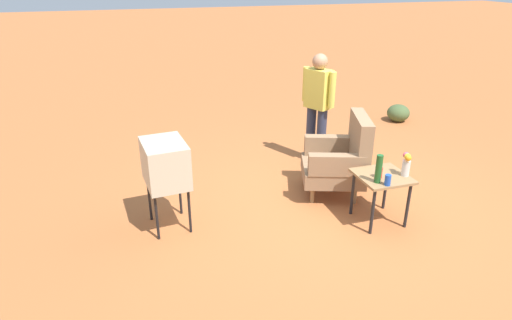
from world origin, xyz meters
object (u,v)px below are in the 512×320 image
Objects in this scene: soda_can_blue at (388,180)px; tv_on_stand at (165,164)px; side_table at (382,182)px; soda_can_red at (379,173)px; flower_vase at (406,163)px; armchair at (341,158)px; bottle_wine_green at (379,169)px; person_standing at (318,102)px.

tv_on_stand is at bearing -110.41° from soda_can_blue.
side_table is 0.17m from soda_can_red.
side_table is at bearing 75.49° from tv_on_stand.
flower_vase is (0.08, 0.23, 0.23)m from side_table.
soda_can_red is (-0.19, 0.01, 0.00)m from soda_can_blue.
tv_on_stand is 3.89× the size of flower_vase.
side_table is (0.75, 0.12, 0.01)m from armchair.
armchair is at bearing -156.83° from flower_vase.
bottle_wine_green is 2.62× the size of soda_can_blue.
armchair is 8.69× the size of soda_can_red.
bottle_wine_green reaches higher than soda_can_red.
side_table is 2.22× the size of flower_vase.
side_table is 2.43m from tv_on_stand.
armchair is 0.81m from soda_can_red.
soda_can_red is at bearing 175.73° from soda_can_blue.
flower_vase is (0.04, 0.31, 0.09)m from soda_can_red.
tv_on_stand is 2.35m from soda_can_red.
tv_on_stand is at bearing -105.96° from soda_can_red.
side_table is at bearing 158.82° from soda_can_blue.
soda_can_blue is at bearing 34.57° from bottle_wine_green.
person_standing is at bearing -172.87° from flower_vase.
soda_can_blue is (0.98, 0.03, 0.15)m from armchair.
soda_can_blue is (0.09, 0.07, -0.10)m from bottle_wine_green.
flower_vase is (0.83, 0.36, 0.24)m from armchair.
person_standing is 2.04m from soda_can_blue.
person_standing is 1.94m from bottle_wine_green.
armchair is at bearing -170.77° from side_table.
flower_vase is at bearing 23.17° from armchair.
armchair is 0.92m from bottle_wine_green.
bottle_wine_green reaches higher than flower_vase.
soda_can_blue is 1.00× the size of soda_can_red.
tv_on_stand is 2.30m from bottle_wine_green.
armchair is at bearing -176.62° from soda_can_red.
person_standing is at bearing 173.21° from armchair.
soda_can_blue is 0.19m from soda_can_red.
armchair reaches higher than soda_can_red.
tv_on_stand is at bearing -108.77° from bottle_wine_green.
person_standing reaches higher than side_table.
person_standing reaches higher than tv_on_stand.
person_standing is at bearing 177.62° from soda_can_red.
soda_can_red is at bearing 3.38° from armchair.
bottle_wine_green is at bearing -145.43° from soda_can_blue.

